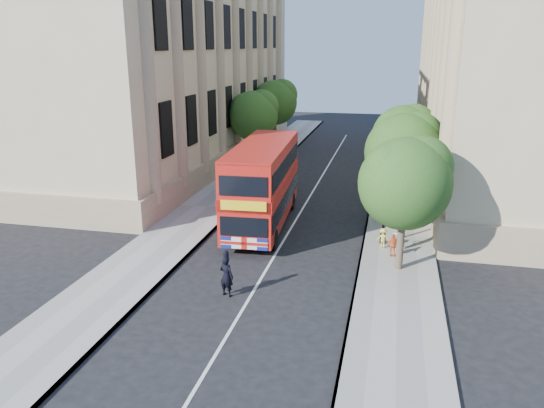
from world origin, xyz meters
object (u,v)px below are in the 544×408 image
Objects in this scene: lamp_post at (385,198)px; box_van at (270,172)px; double_decker_bus at (263,182)px; woman_pedestrian at (399,234)px; police_constable at (227,276)px.

box_van is (-7.91, 8.90, -1.14)m from lamp_post.
double_decker_bus is 7.89m from woman_pedestrian.
box_van is (-1.29, 7.25, -1.13)m from double_decker_bus.
box_van is at bearing -83.97° from woman_pedestrian.
police_constable is (0.66, -8.75, -1.66)m from double_decker_bus.
double_decker_bus is at bearing 165.95° from lamp_post.
lamp_post reaches higher than double_decker_bus.
woman_pedestrian is (0.78, -0.57, -1.63)m from lamp_post.
double_decker_bus is 7.45m from box_van.
double_decker_bus is (-6.61, 1.66, -0.01)m from lamp_post.
lamp_post reaches higher than police_constable.
lamp_post reaches higher than woman_pedestrian.
police_constable is at bearing -89.03° from double_decker_bus.
double_decker_bus is 5.88× the size of police_constable.
woman_pedestrian is (7.39, -2.23, -1.63)m from double_decker_bus.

